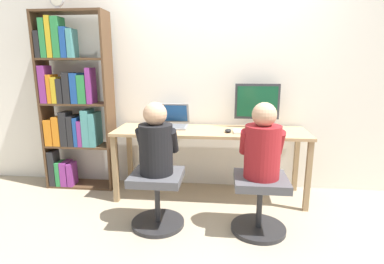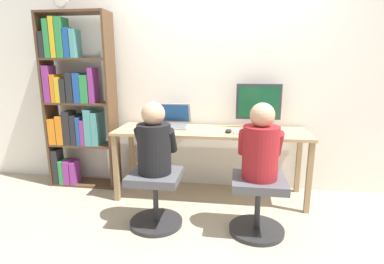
{
  "view_description": "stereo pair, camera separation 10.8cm",
  "coord_description": "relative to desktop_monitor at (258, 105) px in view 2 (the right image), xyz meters",
  "views": [
    {
      "loc": [
        0.13,
        -2.79,
        1.42
      ],
      "look_at": [
        -0.17,
        0.1,
        0.76
      ],
      "focal_mm": 28.0,
      "sensor_mm": 36.0,
      "label": 1
    },
    {
      "loc": [
        0.24,
        -2.78,
        1.42
      ],
      "look_at": [
        -0.17,
        0.1,
        0.76
      ],
      "focal_mm": 28.0,
      "sensor_mm": 36.0,
      "label": 2
    }
  ],
  "objects": [
    {
      "name": "person_at_monitor",
      "position": [
        -0.03,
        -0.83,
        -0.22
      ],
      "size": [
        0.36,
        0.31,
        0.63
      ],
      "color": "maroon",
      "rests_on": "office_chair_left"
    },
    {
      "name": "desk",
      "position": [
        -0.49,
        -0.17,
        -0.33
      ],
      "size": [
        2.01,
        0.58,
        0.74
      ],
      "color": "tan",
      "rests_on": "ground_plane"
    },
    {
      "name": "ground_plane",
      "position": [
        -0.49,
        -0.46,
        -0.99
      ],
      "size": [
        14.0,
        14.0,
        0.0
      ],
      "primitive_type": "plane",
      "color": "tan"
    },
    {
      "name": "desk_clock",
      "position": [
        -2.09,
        -0.12,
        1.07
      ],
      "size": [
        0.15,
        0.03,
        0.17
      ],
      "color": "#B2B2B7",
      "rests_on": "bookshelf"
    },
    {
      "name": "office_chair_right",
      "position": [
        -0.92,
        -0.83,
        -0.7
      ],
      "size": [
        0.47,
        0.47,
        0.5
      ],
      "color": "#262628",
      "rests_on": "ground_plane"
    },
    {
      "name": "desktop_monitor",
      "position": [
        0.0,
        0.0,
        0.0
      ],
      "size": [
        0.47,
        0.19,
        0.47
      ],
      "color": "#333338",
      "rests_on": "desk"
    },
    {
      "name": "office_chair_left",
      "position": [
        -0.03,
        -0.84,
        -0.7
      ],
      "size": [
        0.47,
        0.47,
        0.5
      ],
      "color": "#262628",
      "rests_on": "ground_plane"
    },
    {
      "name": "bookshelf",
      "position": [
        -2.07,
        -0.06,
        -0.01
      ],
      "size": [
        0.78,
        0.28,
        1.97
      ],
      "color": "#513823",
      "rests_on": "ground_plane"
    },
    {
      "name": "wall_back",
      "position": [
        -0.49,
        0.18,
        0.31
      ],
      "size": [
        10.0,
        0.05,
        2.6
      ],
      "color": "white",
      "rests_on": "ground_plane"
    },
    {
      "name": "keyboard",
      "position": [
        -0.03,
        -0.27,
        -0.24
      ],
      "size": [
        0.44,
        0.17,
        0.03
      ],
      "color": "silver",
      "rests_on": "desk"
    },
    {
      "name": "computer_mouse_by_keyboard",
      "position": [
        -0.31,
        -0.26,
        -0.23
      ],
      "size": [
        0.07,
        0.1,
        0.04
      ],
      "color": "black",
      "rests_on": "desk"
    },
    {
      "name": "person_at_laptop",
      "position": [
        -0.92,
        -0.83,
        -0.22
      ],
      "size": [
        0.35,
        0.3,
        0.62
      ],
      "color": "black",
      "rests_on": "office_chair_right"
    },
    {
      "name": "laptop",
      "position": [
        -0.93,
        -0.05,
        -0.2
      ],
      "size": [
        0.37,
        0.37,
        0.25
      ],
      "color": "gray",
      "rests_on": "desk"
    }
  ]
}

